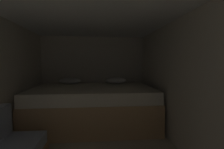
# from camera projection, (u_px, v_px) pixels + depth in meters

# --- Properties ---
(wall_back) EXTENTS (2.77, 0.05, 2.03)m
(wall_back) POSITION_uv_depth(u_px,v_px,m) (93.00, 75.00, 4.68)
(wall_back) COLOR beige
(wall_back) RESTS_ON ground
(wall_right) EXTENTS (0.05, 4.94, 2.03)m
(wall_right) POSITION_uv_depth(u_px,v_px,m) (194.00, 87.00, 2.32)
(wall_right) COLOR beige
(wall_right) RESTS_ON ground
(ceiling_slab) EXTENTS (2.77, 4.94, 0.05)m
(ceiling_slab) POSITION_uv_depth(u_px,v_px,m) (90.00, 4.00, 2.13)
(ceiling_slab) COLOR white
(ceiling_slab) RESTS_ON wall_left
(bed) EXTENTS (2.55, 1.71, 0.97)m
(bed) POSITION_uv_depth(u_px,v_px,m) (93.00, 106.00, 3.81)
(bed) COLOR tan
(bed) RESTS_ON ground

